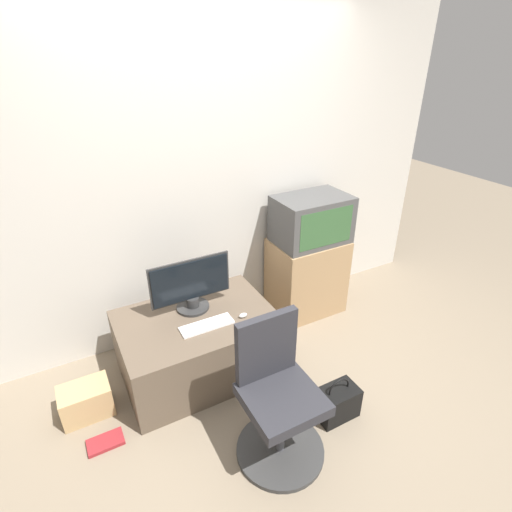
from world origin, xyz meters
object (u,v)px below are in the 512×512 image
(handbag, at_px, (337,402))
(crt_tv, at_px, (312,220))
(mouse, at_px, (243,315))
(book, at_px, (106,442))
(keyboard, at_px, (207,325))
(main_monitor, at_px, (191,285))
(office_chair, at_px, (277,402))
(cardboard_box_lower, at_px, (86,401))

(handbag, bearing_deg, crt_tv, 64.64)
(mouse, distance_m, handbag, 0.85)
(crt_tv, bearing_deg, book, -162.48)
(keyboard, relative_size, crt_tv, 0.60)
(main_monitor, distance_m, crt_tv, 1.17)
(main_monitor, xyz_separation_m, mouse, (0.27, -0.28, -0.18))
(main_monitor, bearing_deg, keyboard, -88.16)
(office_chair, relative_size, book, 4.12)
(keyboard, relative_size, book, 1.70)
(main_monitor, relative_size, handbag, 1.87)
(mouse, bearing_deg, cardboard_box_lower, 173.81)
(book, bearing_deg, office_chair, -28.98)
(keyboard, height_order, cardboard_box_lower, keyboard)
(cardboard_box_lower, height_order, handbag, handbag)
(crt_tv, bearing_deg, handbag, -115.36)
(main_monitor, distance_m, mouse, 0.43)
(keyboard, height_order, mouse, mouse)
(main_monitor, distance_m, keyboard, 0.31)
(main_monitor, distance_m, office_chair, 1.02)
(keyboard, xyz_separation_m, book, (-0.79, -0.20, -0.47))
(office_chair, bearing_deg, handbag, 0.99)
(handbag, bearing_deg, office_chair, -179.01)
(mouse, relative_size, crt_tv, 0.10)
(office_chair, relative_size, cardboard_box_lower, 2.81)
(cardboard_box_lower, distance_m, book, 0.32)
(mouse, xyz_separation_m, book, (-1.05, -0.18, -0.48))
(keyboard, bearing_deg, main_monitor, 91.84)
(main_monitor, xyz_separation_m, keyboard, (0.01, -0.25, -0.19))
(book, bearing_deg, cardboard_box_lower, 100.51)
(main_monitor, height_order, office_chair, office_chair)
(office_chair, bearing_deg, cardboard_box_lower, 140.49)
(mouse, bearing_deg, main_monitor, 134.36)
(crt_tv, distance_m, book, 2.20)
(office_chair, height_order, book, office_chair)
(keyboard, relative_size, cardboard_box_lower, 1.16)
(main_monitor, height_order, cardboard_box_lower, main_monitor)
(cardboard_box_lower, relative_size, book, 1.47)
(mouse, distance_m, cardboard_box_lower, 1.18)
(keyboard, xyz_separation_m, crt_tv, (1.13, 0.40, 0.41))
(crt_tv, relative_size, handbag, 1.94)
(main_monitor, relative_size, mouse, 9.71)
(keyboard, distance_m, mouse, 0.27)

